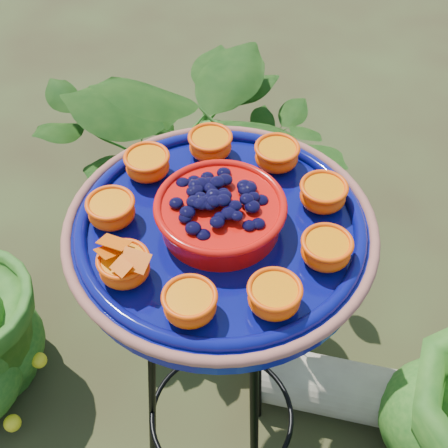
# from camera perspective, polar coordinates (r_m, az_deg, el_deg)

# --- Properties ---
(tripod_stand) EXTENTS (0.43, 0.43, 0.99)m
(tripod_stand) POSITION_cam_1_polar(r_m,az_deg,el_deg) (1.39, -0.25, -12.44)
(tripod_stand) COLOR black
(tripod_stand) RESTS_ON ground
(feeder_dish) EXTENTS (0.59, 0.59, 0.12)m
(feeder_dish) POSITION_cam_1_polar(r_m,az_deg,el_deg) (1.04, -0.33, -0.26)
(feeder_dish) COLOR #080B5F
(feeder_dish) RESTS_ON tripod_stand
(driftwood_log) EXTENTS (0.54, 0.43, 0.18)m
(driftwood_log) POSITION_cam_1_polar(r_m,az_deg,el_deg) (1.97, 11.29, -14.67)
(driftwood_log) COLOR tan
(driftwood_log) RESTS_ON ground
(shrub_back_left) EXTENTS (1.09, 1.00, 1.01)m
(shrub_back_left) POSITION_cam_1_polar(r_m,az_deg,el_deg) (1.93, -0.99, 5.09)
(shrub_back_left) COLOR #1A4C14
(shrub_back_left) RESTS_ON ground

